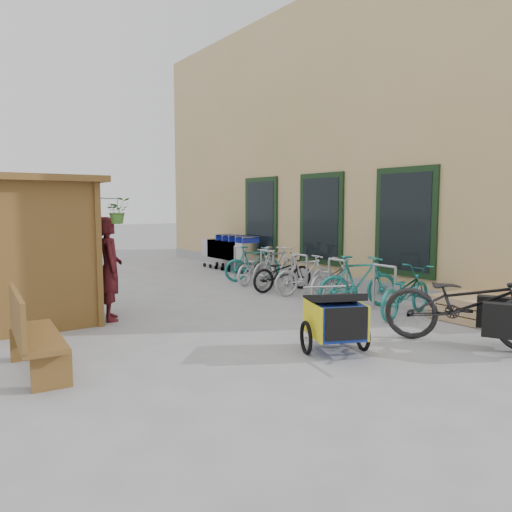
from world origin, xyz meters
TOP-DOWN VIEW (x-y plane):
  - ground at (0.00, 0.00)m, footprint 80.00×80.00m
  - building at (6.49, 4.50)m, footprint 6.07×13.00m
  - kiosk at (-3.28, 2.47)m, footprint 2.49×1.65m
  - bike_rack at (2.30, 2.40)m, footprint 0.05×5.35m
  - pallet_stack at (3.00, -1.40)m, footprint 1.00×1.20m
  - bench at (-3.68, 0.03)m, footprint 0.60×1.58m
  - shopping_carts at (3.00, 6.47)m, footprint 0.59×2.35m
  - child_trailer at (-0.18, -1.30)m, footprint 0.96×1.44m
  - cargo_bike at (1.54, -2.14)m, footprint 1.70×2.33m
  - person_kiosk at (-2.01, 2.21)m, footprint 0.56×0.72m
  - bike_0 at (2.27, -0.50)m, footprint 1.76×0.91m
  - bike_1 at (2.13, 0.47)m, footprint 1.74×0.93m
  - bike_2 at (2.48, 1.55)m, footprint 1.63×0.87m
  - bike_3 at (2.21, 2.09)m, footprint 1.53×0.65m
  - bike_4 at (2.12, 2.77)m, footprint 1.61×0.61m
  - bike_5 at (2.34, 3.32)m, footprint 1.68×0.84m
  - bike_6 at (2.24, 3.96)m, footprint 1.64×1.01m
  - bike_7 at (2.40, 4.36)m, footprint 1.55×0.81m

SIDE VIEW (x-z plane):
  - ground at x=0.00m, z-range 0.00..0.00m
  - pallet_stack at x=3.00m, z-range 0.01..0.41m
  - bike_2 at x=2.48m, z-range 0.00..0.81m
  - bike_6 at x=2.24m, z-range 0.00..0.81m
  - bike_4 at x=2.12m, z-range 0.00..0.84m
  - bike_0 at x=2.27m, z-range 0.00..0.88m
  - bike_3 at x=2.21m, z-range 0.00..0.89m
  - bike_7 at x=2.40m, z-range 0.00..0.90m
  - child_trailer at x=-0.18m, z-range 0.05..0.89m
  - bike_5 at x=2.34m, z-range 0.00..0.97m
  - bench at x=-3.68m, z-range 0.01..0.99m
  - bike_1 at x=2.13m, z-range 0.00..1.01m
  - bike_rack at x=2.30m, z-range 0.08..0.95m
  - cargo_bike at x=1.54m, z-range -0.01..1.16m
  - shopping_carts at x=3.00m, z-range 0.09..1.15m
  - person_kiosk at x=-2.01m, z-range 0.00..1.75m
  - kiosk at x=-3.28m, z-range 0.35..2.75m
  - building at x=6.49m, z-range -0.01..6.99m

